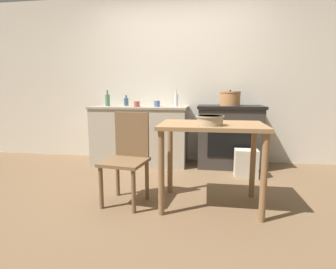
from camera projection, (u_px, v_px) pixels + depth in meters
ground_plane at (160, 195)px, 2.79m from camera, size 14.00×14.00×0.00m
wall_back at (178, 80)px, 4.13m from camera, size 8.00×0.07×2.55m
counter_cabinet at (140, 135)px, 4.02m from camera, size 1.44×0.63×0.87m
stove at (229, 136)px, 3.84m from camera, size 0.93×0.60×0.89m
work_table at (212, 138)px, 2.45m from camera, size 0.96×0.64×0.80m
chair at (128, 155)px, 2.58m from camera, size 0.45×0.45×0.89m
flour_sack at (246, 163)px, 3.36m from camera, size 0.29×0.20×0.36m
stock_pot at (230, 98)px, 3.74m from camera, size 0.30×0.30×0.22m
mixing_bowl_large at (210, 120)px, 2.29m from camera, size 0.24×0.24×0.09m
bottle_far_left at (108, 100)px, 4.04m from camera, size 0.07×0.07×0.24m
bottle_left at (176, 100)px, 3.97m from camera, size 0.06×0.06×0.25m
bottle_mid_left at (126, 102)px, 4.12m from camera, size 0.07×0.07×0.16m
cup_center_left at (157, 104)px, 3.85m from camera, size 0.09×0.09×0.09m
cup_center at (137, 104)px, 3.79m from camera, size 0.08×0.08×0.08m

